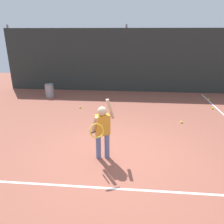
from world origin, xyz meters
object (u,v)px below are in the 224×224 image
Objects in this scene: ball_hopper at (50,90)px; tennis_ball_4 at (209,99)px; tennis_player at (102,128)px; tennis_ball_1 at (181,122)px; tennis_ball_3 at (213,108)px; tennis_ball_2 at (80,107)px.

tennis_ball_4 is at bearing 1.09° from ball_hopper.
tennis_player is at bearing -128.22° from tennis_ball_4.
tennis_ball_4 is at bearing 22.91° from tennis_player.
tennis_ball_1 is 2.00m from tennis_ball_3.
tennis_ball_2 and tennis_ball_3 have the same top height.
ball_hopper is (-2.92, 4.67, -0.44)m from tennis_player.
tennis_player is 20.46× the size of tennis_ball_3.
tennis_ball_2 is at bearing -176.17° from tennis_ball_3.
tennis_ball_4 is at bearing 79.30° from tennis_ball_3.
tennis_ball_2 and tennis_ball_4 have the same top height.
tennis_ball_2 is 1.00× the size of tennis_ball_3.
tennis_player reaches higher than tennis_ball_2.
ball_hopper reaches higher than tennis_ball_1.
tennis_ball_1 is 1.00× the size of tennis_ball_4.
tennis_ball_1 is 1.00× the size of tennis_ball_3.
tennis_ball_1 is at bearing 16.70° from tennis_player.
tennis_ball_3 is 1.18m from tennis_ball_4.
tennis_ball_3 is (4.84, 0.32, 0.00)m from tennis_ball_2.
tennis_player is 5.53m from ball_hopper.
ball_hopper is at bearing -178.91° from tennis_ball_4.
tennis_ball_2 is at bearing 162.13° from tennis_ball_1.
tennis_ball_1 is at bearing -134.30° from tennis_ball_3.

